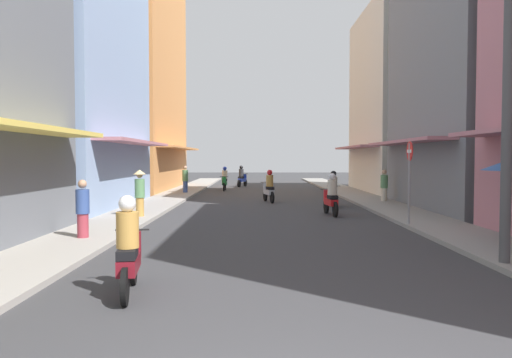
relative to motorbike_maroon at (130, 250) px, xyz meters
name	(u,v)px	position (x,y,z in m)	size (l,w,h in m)	color
ground_plane	(268,205)	(2.52, 14.95, -0.70)	(101.37, 101.37, 0.00)	#38383A
sidewalk_left	(158,204)	(-2.53, 14.95, -0.64)	(2.06, 54.08, 0.12)	#9E9991
sidewalk_right	(379,204)	(7.58, 14.95, -0.64)	(2.06, 54.08, 0.12)	gray
building_left_mid	(54,73)	(-6.56, 13.42, 5.01)	(7.05, 9.80, 11.44)	#8CA5CC
building_left_far	(128,59)	(-6.56, 25.65, 7.99)	(7.05, 12.80, 17.40)	#D88C4C
building_right_mid	(494,14)	(11.60, 12.77, 7.27)	(7.05, 9.47, 15.96)	slate
building_right_far	(413,102)	(11.60, 23.16, 4.90)	(7.05, 9.40, 11.21)	silver
motorbike_maroon	(130,250)	(0.00, 0.00, 0.00)	(0.56, 1.80, 1.58)	black
motorbike_blue	(243,177)	(0.95, 29.31, 0.00)	(0.78, 1.73, 1.58)	black
motorbike_red	(332,197)	(4.78, 10.82, 0.00)	(0.55, 1.81, 1.58)	black
motorbike_white	(334,191)	(5.37, 14.04, 0.00)	(0.55, 1.81, 1.58)	black
motorbike_green	(225,180)	(-0.07, 24.87, 0.00)	(0.55, 1.81, 1.58)	black
motorbike_silver	(269,188)	(2.60, 16.32, 0.00)	(0.66, 1.78, 1.58)	black
pedestrian_far	(83,211)	(-2.42, 4.90, 0.09)	(0.34, 0.34, 1.59)	#99333F
pedestrian_crossing	(140,192)	(-2.05, 9.51, 0.27)	(0.44, 0.44, 1.74)	#BF8C3F
pedestrian_midway	(186,180)	(-2.17, 21.53, 0.14)	(0.34, 0.34, 1.69)	#334C8C
pedestrian_foreground	(385,187)	(8.01, 15.68, 0.09)	(0.34, 0.34, 1.59)	beige
utility_pole	(509,97)	(6.80, 1.86, 2.60)	(0.20, 1.20, 6.46)	#4C4C4F
street_sign_no_entry	(410,172)	(6.70, 7.58, 1.01)	(0.07, 0.60, 2.65)	gray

